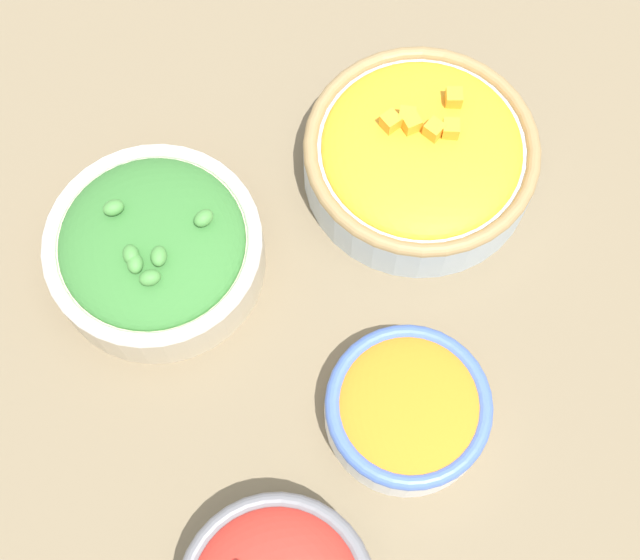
# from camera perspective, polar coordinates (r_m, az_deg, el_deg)

# --- Properties ---
(ground_plane) EXTENTS (3.00, 3.00, 0.00)m
(ground_plane) POSITION_cam_1_polar(r_m,az_deg,el_deg) (0.74, 0.00, -0.84)
(ground_plane) COLOR #75664C
(bowl_carrots) EXTENTS (0.13, 0.13, 0.05)m
(bowl_carrots) POSITION_cam_1_polar(r_m,az_deg,el_deg) (0.68, 5.63, -8.17)
(bowl_carrots) COLOR white
(bowl_carrots) RESTS_ON ground_plane
(bowl_broccoli) EXTENTS (0.17, 0.17, 0.08)m
(bowl_broccoli) POSITION_cam_1_polar(r_m,az_deg,el_deg) (0.73, -10.54, 2.05)
(bowl_broccoli) COLOR beige
(bowl_broccoli) RESTS_ON ground_plane
(bowl_squash) EXTENTS (0.20, 0.20, 0.07)m
(bowl_squash) POSITION_cam_1_polar(r_m,az_deg,el_deg) (0.76, 6.44, 7.94)
(bowl_squash) COLOR #B2C1CC
(bowl_squash) RESTS_ON ground_plane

